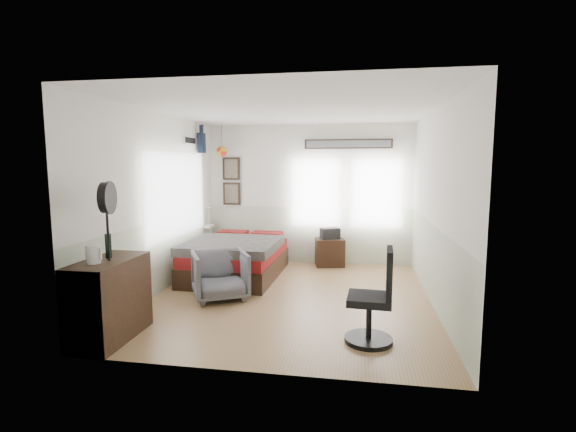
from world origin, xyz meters
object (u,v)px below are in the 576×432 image
object	(u,v)px
dresser	(110,300)
nightstand	(330,252)
bed	(237,258)
task_chair	(375,305)
armchair	(220,275)

from	to	relation	value
dresser	nightstand	world-z (taller)	dresser
bed	task_chair	bearing A→B (deg)	-45.32
dresser	task_chair	size ratio (longest dim) A/B	0.95
bed	dresser	xyz separation A→B (m)	(-0.63, -2.78, 0.13)
bed	nightstand	xyz separation A→B (m)	(1.55, 1.01, -0.06)
armchair	nightstand	distance (m)	2.65
dresser	armchair	world-z (taller)	dresser
armchair	bed	bearing A→B (deg)	67.34
bed	nightstand	world-z (taller)	bed
bed	armchair	distance (m)	1.23
armchair	task_chair	distance (m)	2.45
nightstand	armchair	bearing A→B (deg)	-134.78
armchair	task_chair	size ratio (longest dim) A/B	0.73
armchair	dresser	bearing A→B (deg)	-143.72
bed	task_chair	size ratio (longest dim) A/B	1.99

